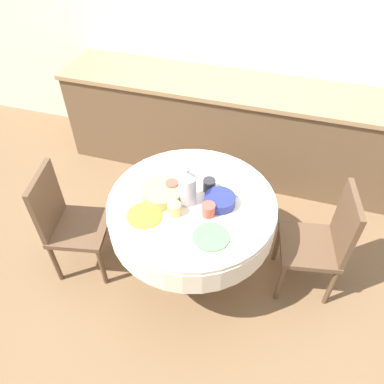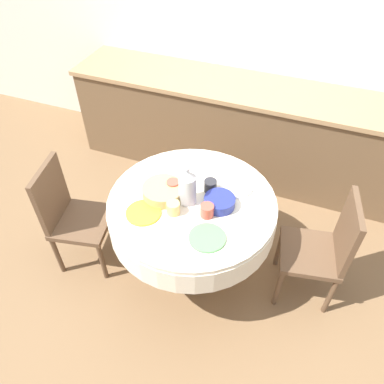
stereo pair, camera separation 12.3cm
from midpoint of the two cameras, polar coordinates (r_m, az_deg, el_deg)
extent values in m
plane|color=brown|center=(3.03, 1.19, -11.69)|extent=(12.00, 12.00, 0.00)
cube|color=silver|center=(3.56, 11.76, 23.49)|extent=(7.00, 0.05, 2.60)
cube|color=brown|center=(3.66, 8.69, 9.09)|extent=(3.20, 0.60, 0.87)
cube|color=#A37F56|center=(3.43, 9.51, 15.31)|extent=(3.24, 0.64, 0.04)
cylinder|color=brown|center=(3.01, 1.20, -11.48)|extent=(0.44, 0.44, 0.04)
cylinder|color=brown|center=(2.78, 1.28, -8.21)|extent=(0.11, 0.11, 0.52)
cylinder|color=silver|center=(2.52, 1.41, -3.31)|extent=(1.12, 1.12, 0.18)
cylinder|color=silver|center=(2.44, 1.45, -1.64)|extent=(1.11, 1.11, 0.03)
cube|color=brown|center=(2.74, 18.74, -8.82)|extent=(0.47, 0.47, 0.04)
cube|color=brown|center=(2.60, 23.92, -5.73)|extent=(0.10, 0.38, 0.47)
cylinder|color=brown|center=(2.78, 14.27, -14.03)|extent=(0.04, 0.04, 0.39)
cylinder|color=brown|center=(2.99, 14.28, -8.34)|extent=(0.04, 0.04, 0.39)
cylinder|color=brown|center=(2.85, 21.50, -14.59)|extent=(0.04, 0.04, 0.39)
cylinder|color=brown|center=(3.06, 20.90, -9.00)|extent=(0.04, 0.04, 0.39)
cube|color=brown|center=(2.88, -15.14, -4.44)|extent=(0.47, 0.47, 0.04)
cube|color=brown|center=(2.78, -19.56, -0.38)|extent=(0.11, 0.38, 0.47)
cylinder|color=brown|center=(3.09, -10.25, -5.16)|extent=(0.04, 0.04, 0.39)
cylinder|color=brown|center=(2.89, -12.29, -10.36)|extent=(0.04, 0.04, 0.39)
cylinder|color=brown|center=(3.21, -16.27, -4.25)|extent=(0.04, 0.04, 0.39)
cylinder|color=brown|center=(3.01, -18.69, -9.15)|extent=(0.04, 0.04, 0.39)
cylinder|color=yellow|center=(2.36, -5.93, -3.20)|extent=(0.22, 0.22, 0.01)
cylinder|color=#DBB766|center=(2.33, -1.37, -2.50)|extent=(0.08, 0.08, 0.08)
cylinder|color=#5BA85B|center=(2.22, 3.93, -7.01)|extent=(0.22, 0.22, 0.01)
cylinder|color=#CC4C3D|center=(2.32, 3.83, -2.89)|extent=(0.08, 0.08, 0.08)
cylinder|color=white|center=(2.61, -3.06, 2.70)|extent=(0.22, 0.22, 0.01)
cylinder|color=#CC4C3D|center=(2.47, -1.46, 0.86)|extent=(0.08, 0.08, 0.08)
cylinder|color=white|center=(2.54, 8.16, 0.78)|extent=(0.22, 0.22, 0.01)
cylinder|color=#28282D|center=(2.48, 4.24, 0.92)|extent=(0.08, 0.08, 0.08)
cylinder|color=#B2B2B7|center=(2.36, 0.80, 0.35)|extent=(0.11, 0.11, 0.21)
cone|color=#B2B2B7|center=(2.27, 0.83, 2.69)|extent=(0.10, 0.10, 0.05)
sphere|color=#B2B2B7|center=(2.24, 0.84, 3.48)|extent=(0.03, 0.03, 0.03)
cylinder|color=tan|center=(2.45, -3.01, 0.10)|extent=(0.27, 0.27, 0.07)
cylinder|color=navy|center=(2.39, 5.69, -1.55)|extent=(0.20, 0.20, 0.07)
camera|label=1|loc=(0.06, -88.51, 1.44)|focal=35.00mm
camera|label=2|loc=(0.06, 91.49, -1.44)|focal=35.00mm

